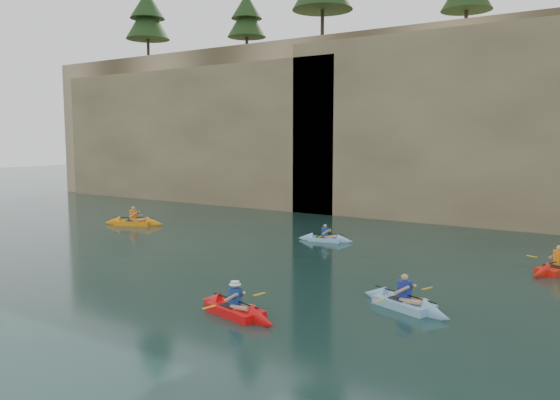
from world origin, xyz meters
The scene contains 11 objects.
ground centered at (0.00, 0.00, 0.00)m, with size 160.00×160.00×0.00m, color black.
cliff centered at (0.00, 30.00, 6.00)m, with size 70.00×16.00×12.00m, color tan.
cliff_slab_west centered at (-20.00, 22.60, 5.28)m, with size 26.00×2.40×10.56m, color #9D895F.
cliff_slab_center centered at (2.00, 22.60, 5.70)m, with size 24.00×2.40×11.40m, color #9D895F.
sea_cave_west centered at (-18.00, 21.95, 2.00)m, with size 4.50×1.00×4.00m, color black.
sea_cave_center centered at (-4.00, 21.95, 1.60)m, with size 3.50×1.00×3.20m, color black.
main_kayaker centered at (-0.05, 2.28, 0.16)m, with size 3.31×2.16×1.20m.
kayaker_orange centered at (-14.67, 11.72, 0.16)m, with size 3.53×2.41×1.34m.
kayaker_ltblue_near centered at (3.69, 5.46, 0.16)m, with size 3.27×2.36×1.27m.
kayaker_red_far centered at (6.95, 12.70, 0.15)m, with size 2.33×3.46×1.26m.
kayaker_ltblue_mid centered at (-3.19, 13.37, 0.13)m, with size 2.80×2.05×1.03m.
Camera 1 is at (9.10, -9.47, 4.94)m, focal length 35.00 mm.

